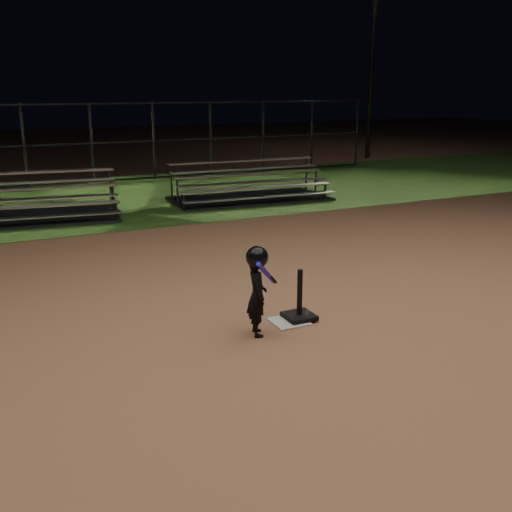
{
  "coord_description": "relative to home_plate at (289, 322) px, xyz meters",
  "views": [
    {
      "loc": [
        -3.53,
        -6.4,
        2.99
      ],
      "look_at": [
        0.0,
        1.0,
        0.65
      ],
      "focal_mm": 42.01,
      "sensor_mm": 36.0,
      "label": 1
    }
  ],
  "objects": [
    {
      "name": "home_plate",
      "position": [
        0.0,
        0.0,
        0.0
      ],
      "size": [
        0.45,
        0.45,
        0.02
      ],
      "primitive_type": "cube",
      "color": "beige",
      "rests_on": "ground"
    },
    {
      "name": "bleacher_right",
      "position": [
        3.21,
        8.11,
        0.2
      ],
      "size": [
        4.28,
        2.26,
        1.02
      ],
      "rotation": [
        0.0,
        0.0,
        -0.05
      ],
      "color": "#AFAEB3",
      "rests_on": "ground"
    },
    {
      "name": "light_pole_right",
      "position": [
        12.0,
        14.94,
        4.93
      ],
      "size": [
        0.9,
        0.53,
        8.3
      ],
      "color": "#2D2D30",
      "rests_on": "ground"
    },
    {
      "name": "grass_strip",
      "position": [
        0.0,
        10.0,
        -0.01
      ],
      "size": [
        60.0,
        8.0,
        0.01
      ],
      "primitive_type": "cube",
      "color": "#2A4F19",
      "rests_on": "ground"
    },
    {
      "name": "backstop_fence",
      "position": [
        0.0,
        13.0,
        1.24
      ],
      "size": [
        20.08,
        0.08,
        2.5
      ],
      "color": "#38383D",
      "rests_on": "ground"
    },
    {
      "name": "bleacher_left",
      "position": [
        -2.56,
        8.04,
        0.2
      ],
      "size": [
        4.48,
        2.6,
        1.04
      ],
      "rotation": [
        0.0,
        0.0,
        -0.13
      ],
      "color": "silver",
      "rests_on": "ground"
    },
    {
      "name": "batting_tee",
      "position": [
        0.17,
        0.02,
        0.13
      ],
      "size": [
        0.38,
        0.38,
        0.67
      ],
      "color": "black",
      "rests_on": "home_plate"
    },
    {
      "name": "child_batter",
      "position": [
        -0.54,
        -0.17,
        0.59
      ],
      "size": [
        0.46,
        0.57,
        1.14
      ],
      "rotation": [
        0.0,
        0.0,
        1.35
      ],
      "color": "black",
      "rests_on": "ground"
    },
    {
      "name": "ground",
      "position": [
        0.0,
        0.0,
        -0.01
      ],
      "size": [
        80.0,
        80.0,
        0.0
      ],
      "primitive_type": "plane",
      "color": "#A06948",
      "rests_on": "ground"
    }
  ]
}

